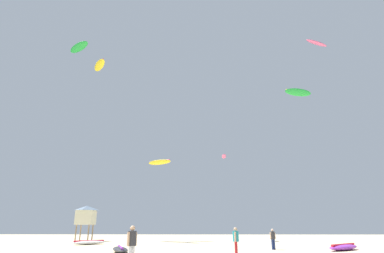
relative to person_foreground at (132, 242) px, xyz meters
name	(u,v)px	position (x,y,z in m)	size (l,w,h in m)	color
person_foreground	(132,242)	(0.00, 0.00, 0.00)	(0.40, 0.51, 1.78)	silver
person_midground	(236,239)	(5.46, 5.23, -0.06)	(0.38, 0.55, 1.68)	#B21E23
person_left	(273,237)	(8.99, 10.57, -0.13)	(0.48, 0.35, 1.55)	navy
kite_grounded_near	(120,249)	(-2.33, 7.68, -0.83)	(2.06, 3.72, 0.46)	#2D2D33
kite_grounded_mid	(344,247)	(14.14, 9.95, -0.81)	(3.73, 3.56, 0.47)	purple
kite_grounded_far	(89,242)	(-7.70, 17.12, -0.84)	(3.10, 3.27, 0.43)	white
lifeguard_tower	(86,215)	(-10.65, 23.86, 2.01)	(2.30, 2.30, 4.15)	#8C704C
kite_aloft_0	(79,47)	(-14.90, 25.45, 26.71)	(4.34, 3.84, 0.88)	green
kite_aloft_1	(298,92)	(12.85, 12.21, 13.02)	(2.95, 1.59, 0.71)	green
kite_aloft_2	(224,156)	(6.65, 25.36, 9.61)	(1.06, 2.27, 0.54)	#E5598C
kite_aloft_4	(99,65)	(-10.78, 23.52, 22.49)	(3.02, 3.76, 0.89)	yellow
kite_aloft_5	(159,162)	(-1.99, 25.29, 8.84)	(3.65, 2.75, 0.71)	yellow
kite_aloft_6	(317,43)	(19.18, 20.93, 24.09)	(3.70, 2.61, 0.71)	#E5598C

